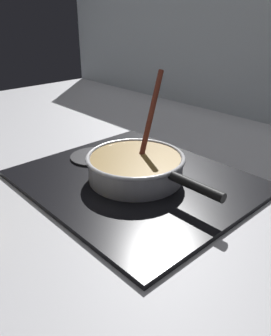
% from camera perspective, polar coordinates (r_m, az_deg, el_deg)
% --- Properties ---
extents(ground, '(2.40, 1.60, 0.04)m').
position_cam_1_polar(ground, '(0.87, -6.36, -4.04)').
color(ground, '#B7B7BC').
extents(backsplash_wall, '(2.40, 0.02, 0.55)m').
position_cam_1_polar(backsplash_wall, '(1.38, 21.60, 18.35)').
color(backsplash_wall, silver).
rests_on(backsplash_wall, ground).
extents(hob_plate, '(0.56, 0.48, 0.01)m').
position_cam_1_polar(hob_plate, '(0.87, 0.00, -2.10)').
color(hob_plate, black).
rests_on(hob_plate, ground).
extents(burner_ring, '(0.20, 0.20, 0.01)m').
position_cam_1_polar(burner_ring, '(0.86, 0.00, -1.52)').
color(burner_ring, '#592D0C').
rests_on(burner_ring, hob_plate).
extents(spare_burner, '(0.13, 0.13, 0.01)m').
position_cam_1_polar(spare_burner, '(0.99, -7.09, 1.93)').
color(spare_burner, '#262628').
rests_on(spare_burner, hob_plate).
extents(cooking_pan, '(0.38, 0.27, 0.25)m').
position_cam_1_polar(cooking_pan, '(0.85, 0.10, 0.32)').
color(cooking_pan, silver).
rests_on(cooking_pan, hob_plate).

